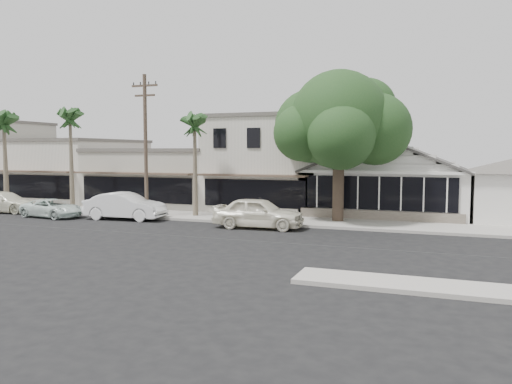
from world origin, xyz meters
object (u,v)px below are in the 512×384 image
at_px(car_1, 125,206).
at_px(car_2, 52,208).
at_px(car_0, 258,213).
at_px(car_3, 5,202).
at_px(shade_tree, 339,123).
at_px(utility_pole, 146,142).

height_order(car_1, car_2, car_1).
distance_m(car_0, car_1, 8.99).
height_order(car_3, shade_tree, shade_tree).
relative_size(utility_pole, car_0, 1.79).
height_order(car_1, shade_tree, shade_tree).
relative_size(car_1, shade_tree, 0.57).
bearing_deg(shade_tree, utility_pole, -168.70).
height_order(utility_pole, car_3, utility_pole).
distance_m(car_1, car_3, 10.00).
xyz_separation_m(car_1, car_2, (-5.00, -0.78, -0.25)).
bearing_deg(car_3, car_0, -98.27).
height_order(car_0, shade_tree, shade_tree).
bearing_deg(car_2, car_3, 85.94).
bearing_deg(car_2, utility_pole, -67.38).
bearing_deg(utility_pole, car_3, -175.75).
bearing_deg(car_2, car_0, -82.10).
height_order(utility_pole, car_0, utility_pole).
bearing_deg(car_0, car_1, 84.61).
bearing_deg(utility_pole, car_1, -134.76).
relative_size(car_3, shade_tree, 0.55).
relative_size(car_1, car_3, 1.03).
relative_size(car_2, car_3, 0.86).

